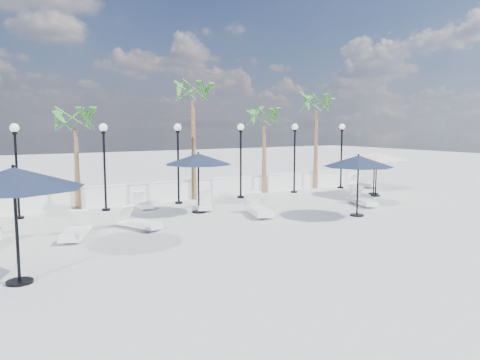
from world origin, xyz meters
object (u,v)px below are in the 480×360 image
lounger_5 (363,200)px  lounger_7 (362,183)px  lounger_3 (204,204)px  parasol_navy_right (358,161)px  lounger_4 (142,203)px  lounger_2 (139,222)px  parasol_navy_mid (198,159)px  parasol_cream_sq_a (377,154)px  lounger_6 (259,209)px  parasol_cream_sq_b (375,153)px  lounger_0 (75,231)px  parasol_navy_left (14,179)px

lounger_5 → lounger_7: 6.74m
lounger_3 → parasol_navy_right: (4.77, -4.64, 2.04)m
lounger_3 → lounger_4: bearing=166.2°
lounger_2 → parasol_navy_mid: parasol_navy_mid is taller
lounger_3 → parasol_cream_sq_a: (9.55, -1.25, 2.03)m
lounger_4 → parasol_cream_sq_a: bearing=-9.9°
lounger_2 → parasol_navy_right: (8.58, -2.38, 2.04)m
parasol_navy_right → lounger_3: bearing=135.8°
lounger_6 → parasol_navy_mid: (-1.82, 1.93, 2.04)m
parasol_navy_right → parasol_cream_sq_b: 6.59m
lounger_7 → parasol_cream_sq_a: bearing=-132.9°
parasol_navy_mid → parasol_navy_right: (5.31, -4.09, -0.04)m
lounger_0 → parasol_navy_right: size_ratio=0.74×
lounger_4 → parasol_navy_left: size_ratio=0.54×
lounger_2 → lounger_7: lounger_2 is taller
lounger_6 → parasol_navy_left: bearing=-140.7°
lounger_3 → lounger_7: (11.66, 1.75, -0.01)m
lounger_5 → parasol_cream_sq_b: bearing=54.0°
lounger_7 → parasol_cream_sq_b: (-1.63, -2.42, 2.04)m
parasol_navy_right → parasol_cream_sq_a: 5.86m
lounger_0 → lounger_7: size_ratio=1.13×
lounger_4 → parasol_navy_left: 10.41m
lounger_4 → lounger_6: size_ratio=0.77×
lounger_2 → parasol_navy_right: parasol_navy_right is taller
lounger_4 → lounger_5: bearing=-23.0°
lounger_4 → lounger_5: (9.10, -4.70, 0.03)m
lounger_0 → parasol_navy_left: bearing=-94.5°
parasol_navy_right → parasol_cream_sq_a: parasol_navy_right is taller
lounger_3 → parasol_navy_right: 6.96m
parasol_navy_left → lounger_2: bearing=43.4°
lounger_0 → lounger_5: size_ratio=1.03×
lounger_0 → lounger_6: size_ratio=0.94×
lounger_2 → lounger_3: 4.43m
lounger_6 → parasol_cream_sq_a: size_ratio=0.45×
lounger_7 → parasol_navy_mid: bearing=-177.2°
lounger_0 → parasol_cream_sq_b: (16.16, 1.91, 2.01)m
lounger_7 → parasol_navy_right: 9.61m
lounger_0 → parasol_navy_mid: (5.59, 2.03, 2.06)m
lounger_3 → lounger_4: lounger_3 is taller
parasol_navy_left → parasol_cream_sq_a: (17.81, 5.21, -0.26)m
lounger_4 → lounger_7: 13.93m
lounger_3 → parasol_cream_sq_a: bearing=16.2°
lounger_7 → lounger_6: bearing=-165.7°
parasol_navy_mid → parasol_navy_left: bearing=-142.5°
lounger_6 → parasol_navy_right: 4.57m
parasol_cream_sq_a → lounger_6: bearing=-171.6°
parasol_cream_sq_b → lounger_6: bearing=-168.4°
lounger_2 → lounger_7: (15.47, 4.01, -0.01)m
lounger_2 → lounger_0: bearing=164.9°
lounger_0 → lounger_3: 6.65m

